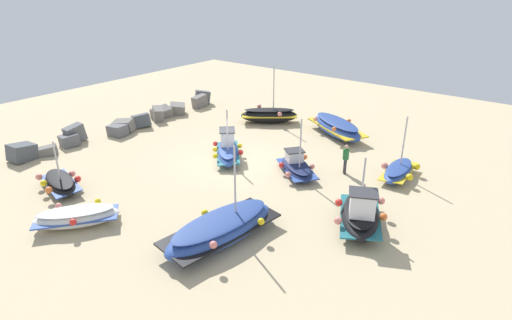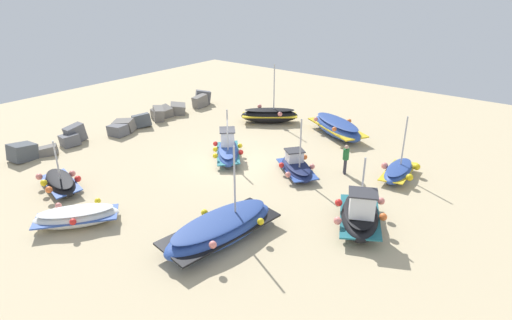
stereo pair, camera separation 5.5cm
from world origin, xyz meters
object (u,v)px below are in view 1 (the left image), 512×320
(fishing_boat_5, at_px, (399,171))
(fishing_boat_6, at_px, (77,217))
(fishing_boat_2, at_px, (221,229))
(fishing_boat_7, at_px, (60,183))
(fishing_boat_3, at_px, (228,150))
(fishing_boat_1, at_px, (360,214))
(fishing_boat_8, at_px, (296,167))
(fishing_boat_0, at_px, (336,127))
(fishing_boat_4, at_px, (269,115))
(person_walking, at_px, (346,157))

(fishing_boat_5, relative_size, fishing_boat_6, 0.90)
(fishing_boat_2, height_order, fishing_boat_7, fishing_boat_2)
(fishing_boat_3, height_order, fishing_boat_5, fishing_boat_5)
(fishing_boat_2, relative_size, fishing_boat_7, 1.61)
(fishing_boat_1, relative_size, fishing_boat_7, 1.21)
(fishing_boat_2, bearing_deg, fishing_boat_8, -164.38)
(fishing_boat_5, bearing_deg, fishing_boat_8, -62.17)
(fishing_boat_0, height_order, fishing_boat_8, fishing_boat_8)
(fishing_boat_4, relative_size, fishing_boat_8, 1.28)
(fishing_boat_2, distance_m, fishing_boat_6, 6.24)
(fishing_boat_4, relative_size, fishing_boat_6, 1.15)
(fishing_boat_2, height_order, person_walking, fishing_boat_2)
(fishing_boat_8, bearing_deg, fishing_boat_5, -109.24)
(fishing_boat_5, height_order, person_walking, fishing_boat_5)
(fishing_boat_1, bearing_deg, fishing_boat_3, -129.25)
(fishing_boat_0, height_order, fishing_boat_5, fishing_boat_5)
(fishing_boat_3, bearing_deg, fishing_boat_1, -145.59)
(fishing_boat_1, distance_m, fishing_boat_7, 14.29)
(fishing_boat_7, height_order, fishing_boat_8, fishing_boat_8)
(person_walking, bearing_deg, fishing_boat_5, 172.52)
(fishing_boat_7, bearing_deg, fishing_boat_8, -120.01)
(fishing_boat_4, xyz_separation_m, fishing_boat_8, (-6.01, -6.20, -0.16))
(fishing_boat_2, bearing_deg, fishing_boat_1, 145.31)
(fishing_boat_3, relative_size, fishing_boat_5, 1.06)
(fishing_boat_3, bearing_deg, fishing_boat_2, 176.63)
(fishing_boat_2, relative_size, fishing_boat_8, 1.64)
(fishing_boat_4, bearing_deg, fishing_boat_7, 44.57)
(fishing_boat_3, relative_size, fishing_boat_8, 1.06)
(fishing_boat_3, xyz_separation_m, fishing_boat_8, (0.67, -4.22, -0.11))
(person_walking, bearing_deg, fishing_boat_7, 10.42)
(fishing_boat_0, height_order, fishing_boat_3, fishing_boat_3)
(fishing_boat_0, height_order, fishing_boat_6, fishing_boat_0)
(fishing_boat_2, distance_m, fishing_boat_3, 8.21)
(fishing_boat_4, bearing_deg, fishing_boat_3, 68.51)
(fishing_boat_4, height_order, fishing_boat_8, fishing_boat_4)
(fishing_boat_6, bearing_deg, fishing_boat_5, 2.60)
(fishing_boat_0, xyz_separation_m, fishing_boat_7, (-15.20, 6.96, -0.20))
(fishing_boat_8, height_order, person_walking, fishing_boat_8)
(fishing_boat_6, xyz_separation_m, fishing_boat_8, (9.89, -4.51, -0.00))
(fishing_boat_3, distance_m, fishing_boat_5, 9.35)
(fishing_boat_6, distance_m, fishing_boat_7, 3.82)
(fishing_boat_5, xyz_separation_m, fishing_boat_6, (-12.79, 8.92, 0.04))
(fishing_boat_2, xyz_separation_m, fishing_boat_6, (-2.90, 5.53, -0.13))
(person_walking, bearing_deg, fishing_boat_4, -63.15)
(fishing_boat_3, distance_m, fishing_boat_7, 8.85)
(fishing_boat_7, distance_m, person_walking, 14.41)
(fishing_boat_7, bearing_deg, fishing_boat_2, -156.63)
(fishing_boat_3, xyz_separation_m, person_walking, (2.31, -6.21, 0.41))
(fishing_boat_2, bearing_deg, fishing_boat_5, 168.38)
(fishing_boat_6, bearing_deg, fishing_boat_2, -24.86)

